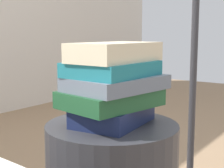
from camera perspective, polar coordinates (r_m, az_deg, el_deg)
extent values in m
cube|color=#19234C|center=(1.04, 0.05, -5.11)|extent=(0.26, 0.20, 0.06)
cube|color=#1E512D|center=(1.02, -0.08, -2.43)|extent=(0.31, 0.25, 0.05)
cube|color=slate|center=(1.01, 0.70, 0.16)|extent=(0.31, 0.24, 0.04)
cube|color=#1E727F|center=(1.01, 0.13, 2.55)|extent=(0.26, 0.20, 0.04)
cube|color=beige|center=(1.01, 0.57, 5.35)|extent=(0.29, 0.16, 0.06)
cylinder|color=#333338|center=(1.50, 13.55, 5.49)|extent=(0.03, 0.03, 1.07)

